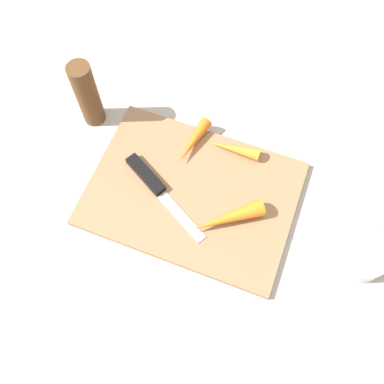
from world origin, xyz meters
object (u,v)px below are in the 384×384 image
object	(u,v)px
cutting_board	(192,193)
pepper_grinder	(87,95)
knife	(150,181)
carrot_medium	(193,141)
small_bowl	(359,252)
carrot_longest	(227,218)
carrot_shortest	(234,149)

from	to	relation	value
cutting_board	pepper_grinder	world-z (taller)	pepper_grinder
knife	carrot_medium	distance (m)	0.11
small_bowl	cutting_board	bearing A→B (deg)	178.90
pepper_grinder	carrot_medium	bearing A→B (deg)	1.01
carrot_medium	carrot_longest	bearing A→B (deg)	50.66
knife	pepper_grinder	xyz separation A→B (m)	(-0.16, 0.10, 0.05)
pepper_grinder	carrot_shortest	bearing A→B (deg)	3.30
pepper_grinder	small_bowl	bearing A→B (deg)	-9.92
carrot_shortest	cutting_board	bearing A→B (deg)	63.93
cutting_board	carrot_shortest	size ratio (longest dim) A/B	3.78
carrot_shortest	pepper_grinder	size ratio (longest dim) A/B	0.67
pepper_grinder	knife	bearing A→B (deg)	-31.22
knife	carrot_longest	size ratio (longest dim) A/B	1.45
carrot_longest	small_bowl	size ratio (longest dim) A/B	1.33
knife	cutting_board	bearing A→B (deg)	35.40
knife	carrot_medium	size ratio (longest dim) A/B	1.87
carrot_medium	cutting_board	bearing A→B (deg)	29.08
pepper_grinder	carrot_longest	bearing A→B (deg)	-20.89
small_bowl	pepper_grinder	distance (m)	0.54
cutting_board	carrot_medium	size ratio (longest dim) A/B	3.65
knife	carrot_shortest	world-z (taller)	carrot_shortest
cutting_board	carrot_shortest	world-z (taller)	carrot_shortest
cutting_board	carrot_medium	bearing A→B (deg)	109.77
cutting_board	knife	world-z (taller)	knife
carrot_shortest	pepper_grinder	world-z (taller)	pepper_grinder
carrot_longest	pepper_grinder	xyz separation A→B (m)	(-0.31, 0.12, 0.04)
knife	carrot_medium	world-z (taller)	carrot_medium
carrot_shortest	small_bowl	bearing A→B (deg)	152.68
cutting_board	carrot_shortest	xyz separation A→B (m)	(0.04, 0.10, 0.02)
carrot_longest	small_bowl	xyz separation A→B (m)	(0.22, 0.03, -0.01)
knife	carrot_longest	xyz separation A→B (m)	(0.15, -0.02, 0.01)
carrot_medium	small_bowl	world-z (taller)	same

